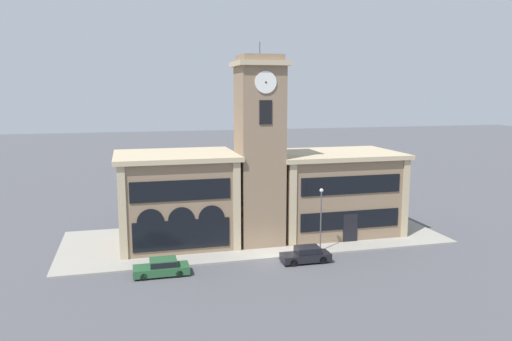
% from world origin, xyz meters
% --- Properties ---
extents(ground_plane, '(300.00, 300.00, 0.00)m').
position_xyz_m(ground_plane, '(0.00, 0.00, 0.00)').
color(ground_plane, '#4C4C51').
extents(sidewalk_kerb, '(38.46, 13.58, 0.15)m').
position_xyz_m(sidewalk_kerb, '(0.00, 6.79, 0.07)').
color(sidewalk_kerb, gray).
rests_on(sidewalk_kerb, ground_plane).
extents(clock_tower, '(4.91, 4.91, 19.62)m').
position_xyz_m(clock_tower, '(0.00, 4.97, 9.26)').
color(clock_tower, '#897056').
rests_on(clock_tower, ground_plane).
extents(town_hall_left_wing, '(11.75, 9.40, 9.05)m').
position_xyz_m(town_hall_left_wing, '(-7.93, 7.19, 4.55)').
color(town_hall_left_wing, '#897056').
rests_on(town_hall_left_wing, ground_plane).
extents(town_hall_right_wing, '(13.52, 9.40, 8.66)m').
position_xyz_m(town_hall_right_wing, '(8.82, 7.20, 4.36)').
color(town_hall_right_wing, '#897056').
rests_on(town_hall_right_wing, ground_plane).
extents(parked_car_near, '(4.56, 1.86, 1.40)m').
position_xyz_m(parked_car_near, '(-10.07, -1.52, 0.72)').
color(parked_car_near, '#285633').
rests_on(parked_car_near, ground_plane).
extents(parked_car_mid, '(4.38, 1.74, 1.43)m').
position_xyz_m(parked_car_mid, '(2.57, -1.52, 0.75)').
color(parked_car_mid, black).
rests_on(parked_car_mid, ground_plane).
extents(street_lamp, '(0.36, 0.36, 5.99)m').
position_xyz_m(street_lamp, '(4.82, 0.77, 4.06)').
color(street_lamp, '#4C4C51').
rests_on(street_lamp, sidewalk_kerb).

